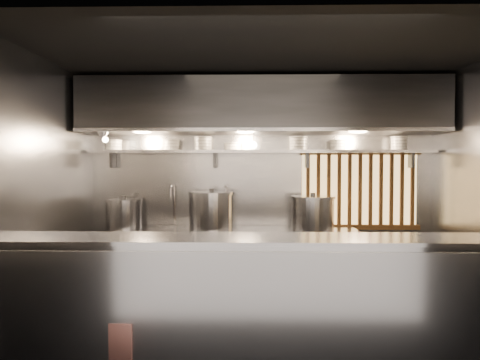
{
  "coord_description": "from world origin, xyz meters",
  "views": [
    {
      "loc": [
        -0.14,
        -4.72,
        1.72
      ],
      "look_at": [
        -0.26,
        0.55,
        1.54
      ],
      "focal_mm": 35.0,
      "sensor_mm": 36.0,
      "label": 1
    }
  ],
  "objects_px": {
    "stock_pot_right": "(313,213)",
    "stock_pot_mid": "(212,210)",
    "stock_pot_left": "(124,214)",
    "heat_lamp": "(104,135)",
    "pendant_bulb": "(253,145)"
  },
  "relations": [
    {
      "from": "heat_lamp",
      "to": "pendant_bulb",
      "type": "xyz_separation_m",
      "value": [
        1.8,
        0.35,
        -0.11
      ]
    },
    {
      "from": "pendant_bulb",
      "to": "stock_pot_left",
      "type": "bearing_deg",
      "value": -178.89
    },
    {
      "from": "heat_lamp",
      "to": "stock_pot_mid",
      "type": "relative_size",
      "value": 0.48
    },
    {
      "from": "stock_pot_left",
      "to": "stock_pot_mid",
      "type": "xyz_separation_m",
      "value": [
        1.12,
        -0.0,
        0.05
      ]
    },
    {
      "from": "pendant_bulb",
      "to": "stock_pot_mid",
      "type": "relative_size",
      "value": 0.26
    },
    {
      "from": "stock_pot_left",
      "to": "stock_pot_mid",
      "type": "height_order",
      "value": "stock_pot_mid"
    },
    {
      "from": "pendant_bulb",
      "to": "stock_pot_mid",
      "type": "height_order",
      "value": "pendant_bulb"
    },
    {
      "from": "heat_lamp",
      "to": "stock_pot_mid",
      "type": "xyz_separation_m",
      "value": [
        1.27,
        0.31,
        -0.93
      ]
    },
    {
      "from": "pendant_bulb",
      "to": "stock_pot_mid",
      "type": "distance_m",
      "value": 0.98
    },
    {
      "from": "stock_pot_mid",
      "to": "stock_pot_right",
      "type": "height_order",
      "value": "stock_pot_mid"
    },
    {
      "from": "heat_lamp",
      "to": "stock_pot_left",
      "type": "xyz_separation_m",
      "value": [
        0.15,
        0.32,
        -0.98
      ]
    },
    {
      "from": "stock_pot_right",
      "to": "heat_lamp",
      "type": "bearing_deg",
      "value": -174.57
    },
    {
      "from": "stock_pot_right",
      "to": "stock_pot_mid",
      "type": "bearing_deg",
      "value": 176.74
    },
    {
      "from": "pendant_bulb",
      "to": "stock_pot_right",
      "type": "distance_m",
      "value": 1.13
    },
    {
      "from": "heat_lamp",
      "to": "pendant_bulb",
      "type": "distance_m",
      "value": 1.83
    }
  ]
}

